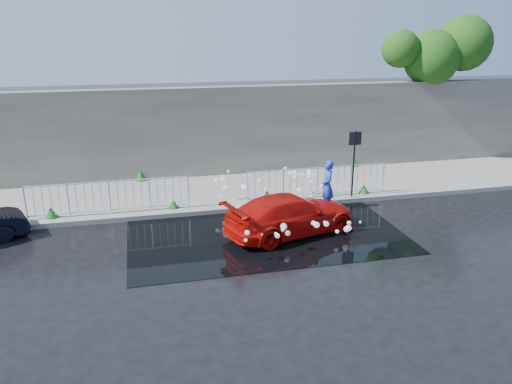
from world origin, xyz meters
TOP-DOWN VIEW (x-y plane):
  - ground at (0.00, 0.00)m, footprint 90.00×90.00m
  - pavement at (0.00, 5.00)m, footprint 30.00×4.00m
  - curb at (0.00, 3.00)m, footprint 30.00×0.25m
  - retaining_wall at (0.00, 7.20)m, footprint 30.00×0.60m
  - puddle at (0.50, 1.00)m, footprint 8.00×5.00m
  - sign_post at (4.20, 3.10)m, footprint 0.45×0.06m
  - tree at (9.96, 7.42)m, footprint 4.98×2.38m
  - railing_left at (-4.00, 3.35)m, footprint 5.05×0.05m
  - railing_right at (3.00, 3.35)m, footprint 5.05×0.05m
  - weeds at (-0.28, 4.61)m, footprint 12.17×3.93m
  - water_spray at (1.42, 1.90)m, footprint 3.64×5.57m
  - red_car at (1.24, 0.82)m, footprint 4.37×2.75m
  - person at (2.98, 2.40)m, footprint 0.50×0.68m

SIDE VIEW (x-z plane):
  - ground at x=0.00m, z-range 0.00..0.00m
  - puddle at x=0.50m, z-range 0.00..0.01m
  - pavement at x=0.00m, z-range 0.00..0.15m
  - curb at x=0.00m, z-range 0.00..0.16m
  - weeds at x=-0.28m, z-range 0.12..0.54m
  - red_car at x=1.24m, z-range 0.00..1.18m
  - water_spray at x=1.42m, z-range 0.22..1.24m
  - railing_left at x=-4.00m, z-range 0.19..1.29m
  - railing_right at x=3.00m, z-range 0.19..1.29m
  - person at x=2.98m, z-range 0.00..1.73m
  - sign_post at x=4.20m, z-range 0.47..2.97m
  - retaining_wall at x=0.00m, z-range 0.15..3.65m
  - tree at x=9.96m, z-range 1.67..8.06m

